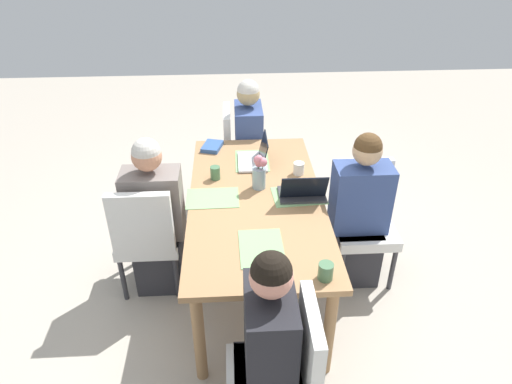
% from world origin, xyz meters
% --- Properties ---
extents(ground_plane, '(10.00, 10.00, 0.00)m').
position_xyz_m(ground_plane, '(0.00, 0.00, 0.00)').
color(ground_plane, '#B2A899').
extents(dining_table, '(1.84, 0.92, 0.74)m').
position_xyz_m(dining_table, '(0.00, 0.00, 0.66)').
color(dining_table, '#9E754C').
rests_on(dining_table, ground_plane).
extents(chair_head_left_left_near, '(0.44, 0.44, 0.90)m').
position_xyz_m(chair_head_left_left_near, '(-1.20, -0.07, 0.50)').
color(chair_head_left_left_near, silver).
rests_on(chair_head_left_left_near, ground_plane).
extents(person_head_left_left_near, '(0.40, 0.36, 1.19)m').
position_xyz_m(person_head_left_left_near, '(-1.14, 0.00, 0.53)').
color(person_head_left_left_near, '#2D2D33').
rests_on(person_head_left_left_near, ground_plane).
extents(chair_head_right_left_mid, '(0.44, 0.44, 0.90)m').
position_xyz_m(chair_head_right_left_mid, '(1.20, 0.08, 0.50)').
color(chair_head_right_left_mid, silver).
rests_on(chair_head_right_left_mid, ground_plane).
extents(person_head_right_left_mid, '(0.40, 0.36, 1.19)m').
position_xyz_m(person_head_right_left_mid, '(1.14, 0.00, 0.53)').
color(person_head_right_left_mid, '#2D2D33').
rests_on(person_head_right_left_mid, ground_plane).
extents(chair_near_left_far, '(0.44, 0.44, 0.90)m').
position_xyz_m(chair_near_left_far, '(0.10, -0.80, 0.50)').
color(chair_near_left_far, silver).
rests_on(chair_near_left_far, ground_plane).
extents(person_near_left_far, '(0.36, 0.40, 1.19)m').
position_xyz_m(person_near_left_far, '(0.03, -0.74, 0.53)').
color(person_near_left_far, '#2D2D33').
rests_on(person_near_left_far, ground_plane).
extents(chair_far_right_near, '(0.44, 0.44, 0.90)m').
position_xyz_m(chair_far_right_near, '(-0.04, 0.77, 0.50)').
color(chair_far_right_near, silver).
rests_on(chair_far_right_near, ground_plane).
extents(person_far_right_near, '(0.36, 0.40, 1.19)m').
position_xyz_m(person_far_right_near, '(0.03, 0.71, 0.53)').
color(person_far_right_near, '#2D2D33').
rests_on(person_far_right_near, ground_plane).
extents(flower_vase, '(0.10, 0.11, 0.26)m').
position_xyz_m(flower_vase, '(0.14, -0.03, 0.87)').
color(flower_vase, '#8EA8B7').
rests_on(flower_vase, dining_table).
extents(placemat_head_left_left_near, '(0.37, 0.27, 0.00)m').
position_xyz_m(placemat_head_left_left_near, '(-0.54, 0.00, 0.74)').
color(placemat_head_left_left_near, '#7FAD70').
rests_on(placemat_head_left_left_near, dining_table).
extents(placemat_head_right_left_mid, '(0.36, 0.26, 0.00)m').
position_xyz_m(placemat_head_right_left_mid, '(0.54, 0.00, 0.74)').
color(placemat_head_right_left_mid, '#7FAD70').
rests_on(placemat_head_right_left_mid, dining_table).
extents(placemat_near_left_far, '(0.29, 0.38, 0.00)m').
position_xyz_m(placemat_near_left_far, '(0.01, -0.30, 0.74)').
color(placemat_near_left_far, '#7FAD70').
rests_on(placemat_near_left_far, dining_table).
extents(placemat_far_right_near, '(0.27, 0.36, 0.00)m').
position_xyz_m(placemat_far_right_near, '(0.02, 0.30, 0.74)').
color(placemat_far_right_near, '#7FAD70').
rests_on(placemat_far_right_near, dining_table).
extents(laptop_head_right_left_mid, '(0.32, 0.22, 0.21)m').
position_xyz_m(laptop_head_right_left_mid, '(0.50, -0.03, 0.79)').
color(laptop_head_right_left_mid, silver).
rests_on(laptop_head_right_left_mid, dining_table).
extents(laptop_near_left_far, '(0.22, 0.32, 0.20)m').
position_xyz_m(laptop_near_left_far, '(-0.01, -0.32, 0.78)').
color(laptop_near_left_far, '#38383D').
rests_on(laptop_near_left_far, dining_table).
extents(coffee_mug_near_left, '(0.08, 0.08, 0.09)m').
position_xyz_m(coffee_mug_near_left, '(0.32, -0.34, 0.79)').
color(coffee_mug_near_left, white).
rests_on(coffee_mug_near_left, dining_table).
extents(coffee_mug_near_right, '(0.08, 0.08, 0.10)m').
position_xyz_m(coffee_mug_near_right, '(-0.82, -0.33, 0.79)').
color(coffee_mug_near_right, '#47704C').
rests_on(coffee_mug_near_right, dining_table).
extents(coffee_mug_centre_left, '(0.07, 0.07, 0.10)m').
position_xyz_m(coffee_mug_centre_left, '(0.28, 0.28, 0.79)').
color(coffee_mug_centre_left, '#47704C').
rests_on(coffee_mug_centre_left, dining_table).
extents(book_red_cover, '(0.23, 0.19, 0.04)m').
position_xyz_m(book_red_cover, '(0.78, 0.32, 0.76)').
color(book_red_cover, '#335693').
rests_on(book_red_cover, dining_table).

